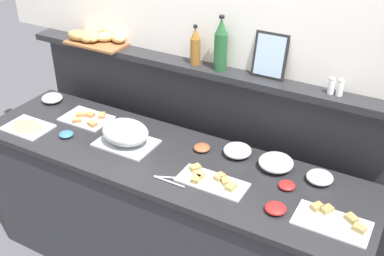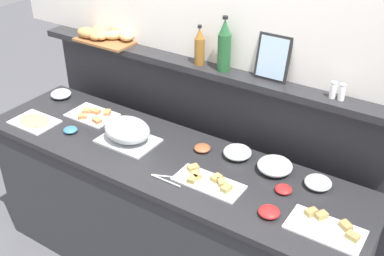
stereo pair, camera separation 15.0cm
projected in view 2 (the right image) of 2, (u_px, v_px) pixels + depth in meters
The scene contains 23 objects.
ground_plane at pixel (215, 218), 3.54m from camera, with size 12.00×12.00×0.00m, color #4C4C51.
buffet_counter at pixel (167, 217), 2.87m from camera, with size 2.35×0.65×0.91m.
back_ledge_unit at pixel (210, 148), 3.12m from camera, with size 2.50×0.22×1.30m.
sandwich_platter_rear at pixel (208, 181), 2.42m from camera, with size 0.37×0.16×0.04m.
sandwich_platter_side at pixel (327, 227), 2.13m from camera, with size 0.34×0.19×0.04m.
sandwich_platter_front at pixel (93, 115), 3.02m from camera, with size 0.31×0.21×0.04m.
cold_cuts_platter at pixel (34, 121), 2.95m from camera, with size 0.28×0.21×0.02m.
serving_cloche at pixel (128, 131), 2.73m from camera, with size 0.34×0.24×0.17m.
glass_bowl_large at pixel (275, 166), 2.49m from camera, with size 0.19×0.19×0.08m.
glass_bowl_medium at pixel (61, 94), 3.24m from camera, with size 0.14×0.14×0.06m.
glass_bowl_small at pixel (237, 153), 2.61m from camera, with size 0.16×0.16×0.06m.
glass_bowl_extra at pixel (318, 183), 2.38m from camera, with size 0.14×0.14×0.06m.
condiment_bowl_cream at pixel (269, 212), 2.20m from camera, with size 0.10×0.10×0.04m, color red.
condiment_bowl_teal at pixel (284, 189), 2.35m from camera, with size 0.09×0.09×0.03m, color red.
condiment_bowl_dark at pixel (202, 148), 2.68m from camera, with size 0.10×0.10×0.03m, color brown.
condiment_bowl_red at pixel (70, 130), 2.85m from camera, with size 0.09×0.09×0.03m, color teal.
serving_tongs at pixel (166, 178), 2.45m from camera, with size 0.19×0.08×0.01m.
wine_bottle_green at pixel (224, 47), 2.62m from camera, with size 0.08×0.08×0.32m.
vinegar_bottle_amber at pixel (200, 47), 2.71m from camera, with size 0.06×0.06×0.24m.
salt_shaker at pixel (333, 90), 2.37m from camera, with size 0.03×0.03×0.09m.
pepper_shaker at pixel (342, 92), 2.35m from camera, with size 0.03×0.03×0.09m.
bread_basket at pixel (108, 34), 3.09m from camera, with size 0.41×0.30×0.08m.
framed_picture at pixel (273, 58), 2.52m from camera, with size 0.19×0.06×0.25m.
Camera 2 is at (1.32, -1.75, 2.39)m, focal length 44.00 mm.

